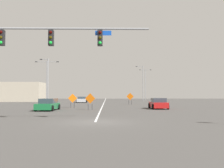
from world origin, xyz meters
TOP-DOWN VIEW (x-y plane):
  - ground at (0.00, 0.00)m, footprint 157.39×157.39m
  - road_centre_stripe at (0.00, 43.72)m, footprint 0.16×87.44m
  - traffic_signal_assembly at (-4.80, -0.02)m, footprint 13.30×0.44m
  - street_lamp_mid_right at (9.59, 46.96)m, footprint 1.93×0.24m
  - street_lamp_far_right at (11.62, 55.76)m, footprint 3.54×0.24m
  - street_lamp_near_right at (-10.91, 31.58)m, footprint 4.55×0.24m
  - street_lamp_mid_left at (-10.20, 29.13)m, footprint 1.58×0.24m
  - construction_sign_left_shoulder at (-1.23, 12.53)m, footprint 1.20×0.27m
  - construction_sign_median_far at (-3.90, 16.94)m, footprint 1.19×0.25m
  - construction_sign_left_lane at (4.75, 27.67)m, footprint 1.27×0.30m
  - car_green_far at (-5.97, 11.89)m, footprint 2.15×4.48m
  - car_silver_mid at (-4.67, 36.64)m, footprint 2.16×4.13m
  - car_red_distant at (7.15, 14.61)m, footprint 2.03×4.00m
  - roadside_building_west at (-20.42, 44.22)m, footprint 10.91×6.63m

SIDE VIEW (x-z plane):
  - ground at x=0.00m, z-range 0.00..0.00m
  - road_centre_stripe at x=0.00m, z-range 0.00..0.01m
  - car_silver_mid at x=-4.67m, z-range -0.02..1.25m
  - car_red_distant at x=7.15m, z-range -0.04..1.31m
  - car_green_far at x=-5.97m, z-range -0.03..1.31m
  - construction_sign_median_far at x=-3.90m, z-range 0.24..2.12m
  - construction_sign_left_shoulder at x=-1.23m, z-range 0.26..2.20m
  - construction_sign_left_lane at x=4.75m, z-range 0.27..2.31m
  - roadside_building_west at x=-20.42m, z-range 0.00..4.59m
  - street_lamp_mid_left at x=-10.20m, z-range 0.39..8.69m
  - street_lamp_mid_right at x=9.59m, z-range 0.43..9.38m
  - street_lamp_near_right at x=-10.91m, z-range 0.83..9.00m
  - traffic_signal_assembly at x=-4.80m, z-range 1.76..8.64m
  - street_lamp_far_right at x=11.62m, z-range 0.77..9.70m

